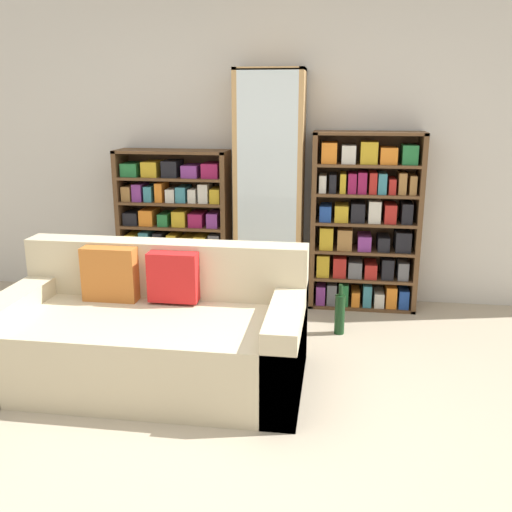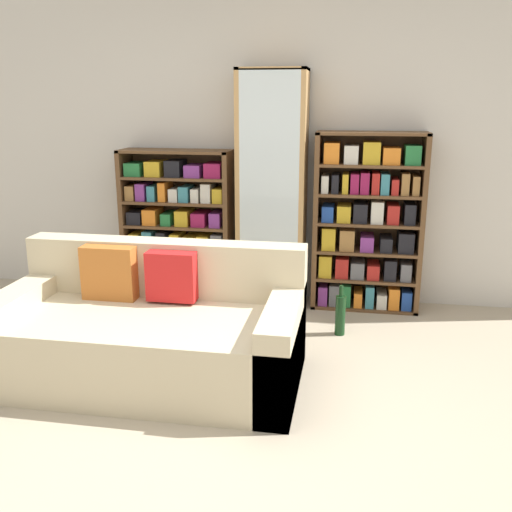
{
  "view_description": "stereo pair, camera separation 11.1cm",
  "coord_description": "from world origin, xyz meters",
  "px_view_note": "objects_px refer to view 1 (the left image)",
  "views": [
    {
      "loc": [
        0.6,
        -2.51,
        1.75
      ],
      "look_at": [
        0.02,
        1.47,
        0.64
      ],
      "focal_mm": 40.0,
      "sensor_mm": 36.0,
      "label": 1
    },
    {
      "loc": [
        0.71,
        -2.49,
        1.75
      ],
      "look_at": [
        0.02,
        1.47,
        0.64
      ],
      "focal_mm": 40.0,
      "sensor_mm": 36.0,
      "label": 2
    }
  ],
  "objects_px": {
    "couch": "(153,335)",
    "display_cabinet": "(270,191)",
    "bookshelf_right": "(364,224)",
    "wine_bottle": "(340,314)",
    "bookshelf_left": "(175,227)"
  },
  "relations": [
    {
      "from": "bookshelf_left",
      "to": "bookshelf_right",
      "type": "height_order",
      "value": "bookshelf_right"
    },
    {
      "from": "couch",
      "to": "bookshelf_right",
      "type": "xyz_separation_m",
      "value": [
        1.37,
        1.55,
        0.43
      ]
    },
    {
      "from": "bookshelf_left",
      "to": "display_cabinet",
      "type": "distance_m",
      "value": 0.91
    },
    {
      "from": "couch",
      "to": "display_cabinet",
      "type": "distance_m",
      "value": 1.77
    },
    {
      "from": "bookshelf_left",
      "to": "display_cabinet",
      "type": "bearing_deg",
      "value": -1.1
    },
    {
      "from": "display_cabinet",
      "to": "bookshelf_left",
      "type": "bearing_deg",
      "value": 178.9
    },
    {
      "from": "display_cabinet",
      "to": "wine_bottle",
      "type": "distance_m",
      "value": 1.22
    },
    {
      "from": "bookshelf_left",
      "to": "display_cabinet",
      "type": "relative_size",
      "value": 0.67
    },
    {
      "from": "display_cabinet",
      "to": "wine_bottle",
      "type": "bearing_deg",
      "value": -45.72
    },
    {
      "from": "couch",
      "to": "bookshelf_right",
      "type": "bearing_deg",
      "value": 48.58
    },
    {
      "from": "display_cabinet",
      "to": "bookshelf_right",
      "type": "xyz_separation_m",
      "value": [
        0.81,
        0.02,
        -0.27
      ]
    },
    {
      "from": "couch",
      "to": "bookshelf_left",
      "type": "relative_size",
      "value": 1.45
    },
    {
      "from": "display_cabinet",
      "to": "wine_bottle",
      "type": "height_order",
      "value": "display_cabinet"
    },
    {
      "from": "couch",
      "to": "display_cabinet",
      "type": "xyz_separation_m",
      "value": [
        0.56,
        1.53,
        0.7
      ]
    },
    {
      "from": "couch",
      "to": "wine_bottle",
      "type": "bearing_deg",
      "value": 36.94
    }
  ]
}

